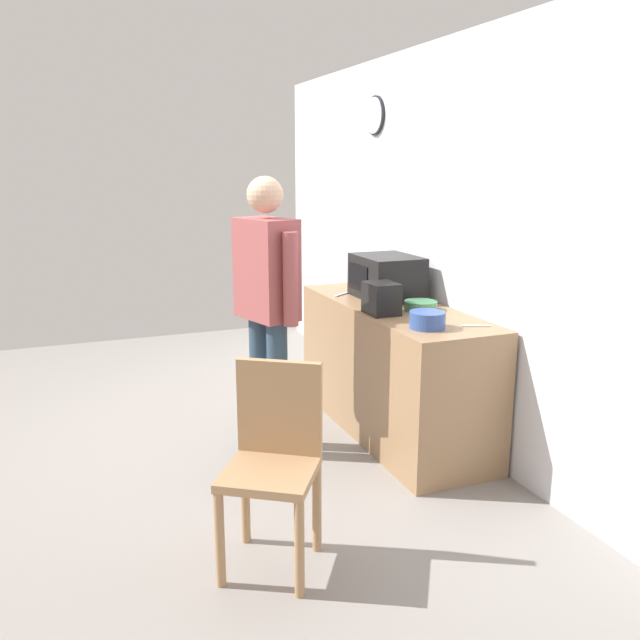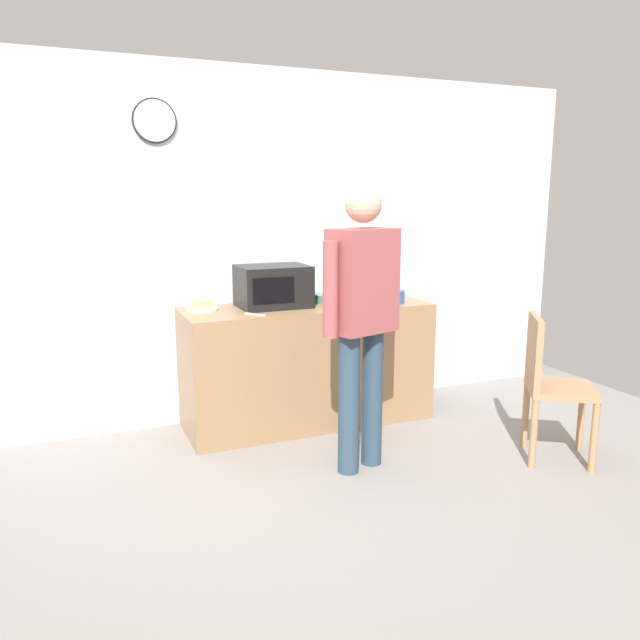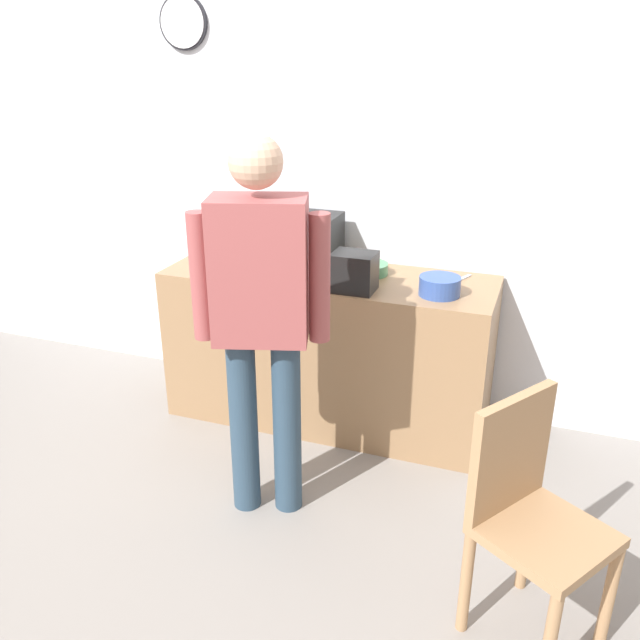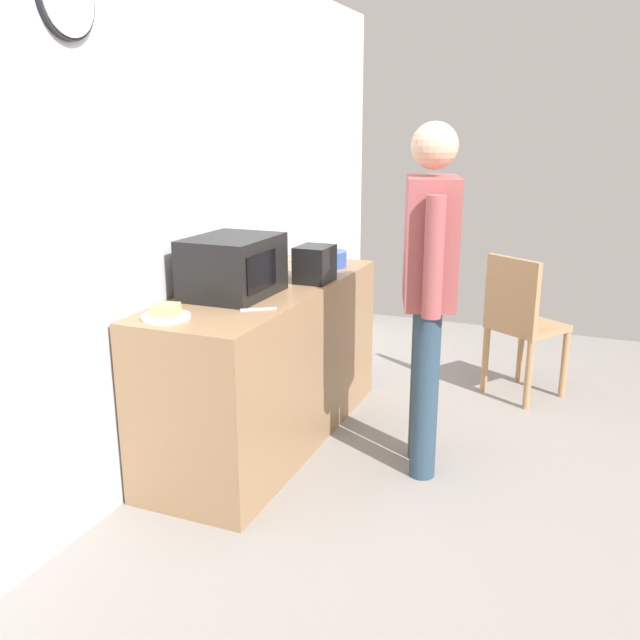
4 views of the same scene
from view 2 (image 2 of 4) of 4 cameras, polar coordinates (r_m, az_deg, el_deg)
name	(u,v)px [view 2 (image 2 of 4)]	position (r m, az deg, el deg)	size (l,w,h in m)	color
ground_plane	(354,496)	(3.69, 3.13, -15.85)	(6.00, 6.00, 0.00)	gray
back_wall	(264,246)	(4.78, -5.19, 6.74)	(5.40, 0.13, 2.60)	silver
kitchen_counter	(308,364)	(4.65, -1.12, -4.10)	(1.82, 0.62, 0.89)	#93704C
microwave	(273,286)	(4.50, -4.33, 3.11)	(0.50, 0.39, 0.30)	black
sandwich_plate	(203,307)	(4.45, -10.73, 1.19)	(0.22, 0.22, 0.07)	white
salad_bowl	(391,296)	(4.71, 6.52, 2.18)	(0.21, 0.21, 0.10)	#33519E
cereal_bowl	(328,298)	(4.70, 0.74, 2.02)	(0.21, 0.21, 0.06)	#4C8E60
toaster	(344,294)	(4.43, 2.22, 2.35)	(0.22, 0.18, 0.20)	black
fork_utensil	(381,296)	(4.99, 5.64, 2.21)	(0.17, 0.02, 0.01)	silver
spoon_utensil	(255,314)	(4.23, -5.97, 0.53)	(0.17, 0.02, 0.01)	silver
person_standing	(362,308)	(3.73, 3.87, 1.14)	(0.57, 0.35, 1.75)	#2C4357
wooden_chair	(549,381)	(4.24, 20.29, -5.24)	(0.55, 0.55, 0.94)	#A87F56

